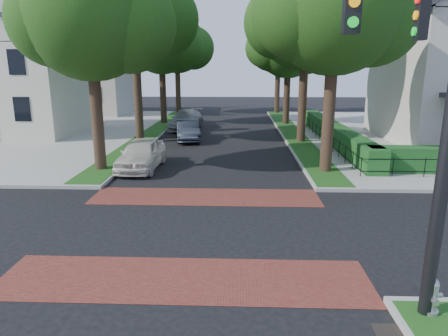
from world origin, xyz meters
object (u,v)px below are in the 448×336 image
at_px(traffic_signal, 438,84).
at_px(parked_car_front, 141,154).
at_px(parked_car_rear, 186,120).
at_px(fire_hydrant, 432,296).
at_px(parked_car_middle, 188,130).

xyz_separation_m(traffic_signal, parked_car_front, (-8.49, 12.03, -3.93)).
height_order(parked_car_front, parked_car_rear, parked_car_rear).
height_order(parked_car_rear, fire_hydrant, parked_car_rear).
height_order(traffic_signal, parked_car_middle, traffic_signal).
distance_m(traffic_signal, fire_hydrant, 4.19).
xyz_separation_m(parked_car_front, parked_car_rear, (0.51, 13.49, 0.02)).
xyz_separation_m(traffic_signal, fire_hydrant, (0.31, -0.19, -4.17)).
distance_m(traffic_signal, parked_car_front, 15.24).
relative_size(parked_car_front, parked_car_rear, 0.83).
distance_m(traffic_signal, parked_car_rear, 27.02).
bearing_deg(parked_car_middle, fire_hydrant, -79.72).
relative_size(parked_car_middle, fire_hydrant, 5.42).
bearing_deg(fire_hydrant, parked_car_rear, 99.92).
xyz_separation_m(traffic_signal, parked_car_middle, (-7.19, 20.31, -3.99)).
distance_m(parked_car_middle, parked_car_rear, 5.27).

